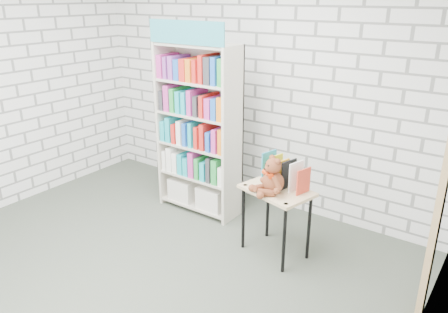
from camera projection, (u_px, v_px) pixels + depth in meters
The scene contains 7 objects.
ground at pixel (136, 273), 3.97m from camera, with size 4.50×4.50×0.00m, color #42493D.
room_shell at pixel (119, 77), 3.34m from camera, with size 4.52×4.02×2.81m.
bookshelf at pixel (199, 129), 4.84m from camera, with size 0.95×0.37×2.14m.
display_table at pixel (276, 198), 4.08m from camera, with size 0.72×0.58×0.68m.
table_books at pixel (285, 173), 4.06m from camera, with size 0.48×0.30×0.26m.
teddy_bear at pixel (271, 179), 3.93m from camera, with size 0.33×0.32×0.35m.
door_trim at pixel (442, 193), 3.11m from camera, with size 0.05×0.12×2.10m, color tan.
Camera 1 is at (2.60, -2.26, 2.38)m, focal length 35.00 mm.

